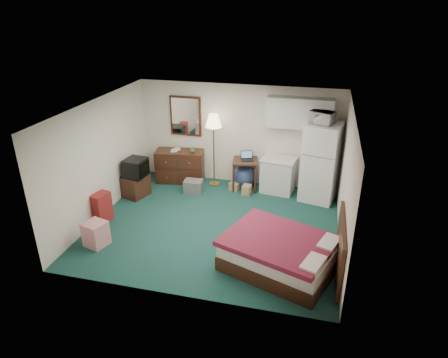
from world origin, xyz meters
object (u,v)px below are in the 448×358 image
(bed, at_px, (280,253))
(kitchen_counter, at_px, (278,176))
(fridge, at_px, (321,162))
(suitcase, at_px, (102,208))
(floor_lamp, at_px, (214,150))
(tv_stand, at_px, (135,186))
(dresser, at_px, (180,166))
(desk, at_px, (245,174))

(bed, bearing_deg, kitchen_counter, 117.64)
(fridge, xyz_separation_m, suitcase, (-4.39, -2.19, -0.59))
(fridge, bearing_deg, floor_lamp, -171.15)
(floor_lamp, distance_m, kitchen_counter, 1.69)
(tv_stand, bearing_deg, bed, -10.42)
(dresser, height_order, tv_stand, dresser)
(desk, relative_size, bed, 0.41)
(fridge, relative_size, tv_stand, 3.29)
(floor_lamp, bearing_deg, desk, -2.07)
(kitchen_counter, height_order, bed, kitchen_counter)
(fridge, distance_m, suitcase, 4.94)
(floor_lamp, bearing_deg, kitchen_counter, -0.63)
(floor_lamp, relative_size, kitchen_counter, 2.20)
(floor_lamp, height_order, desk, floor_lamp)
(dresser, xyz_separation_m, tv_stand, (-0.76, -1.07, -0.15))
(dresser, bearing_deg, floor_lamp, -8.57)
(floor_lamp, height_order, suitcase, floor_lamp)
(dresser, distance_m, kitchen_counter, 2.51)
(tv_stand, distance_m, suitcase, 1.30)
(dresser, distance_m, bed, 4.22)
(desk, relative_size, fridge, 0.41)
(desk, relative_size, suitcase, 1.15)
(bed, bearing_deg, desk, 131.99)
(kitchen_counter, bearing_deg, fridge, -1.27)
(desk, bearing_deg, fridge, -13.77)
(suitcase, bearing_deg, floor_lamp, 66.21)
(kitchen_counter, height_order, tv_stand, kitchen_counter)
(desk, distance_m, suitcase, 3.50)
(bed, height_order, tv_stand, bed)
(dresser, height_order, desk, dresser)
(tv_stand, bearing_deg, floor_lamp, 50.74)
(kitchen_counter, xyz_separation_m, suitcase, (-3.42, -2.34, -0.09))
(dresser, bearing_deg, suitcase, -120.32)
(dresser, distance_m, desk, 1.70)
(dresser, xyz_separation_m, kitchen_counter, (2.51, -0.01, 0.01))
(dresser, bearing_deg, desk, -9.85)
(floor_lamp, distance_m, fridge, 2.58)
(kitchen_counter, relative_size, fridge, 0.45)
(suitcase, bearing_deg, desk, 55.50)
(kitchen_counter, distance_m, suitcase, 4.15)
(desk, xyz_separation_m, kitchen_counter, (0.81, 0.01, 0.04))
(fridge, height_order, suitcase, fridge)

